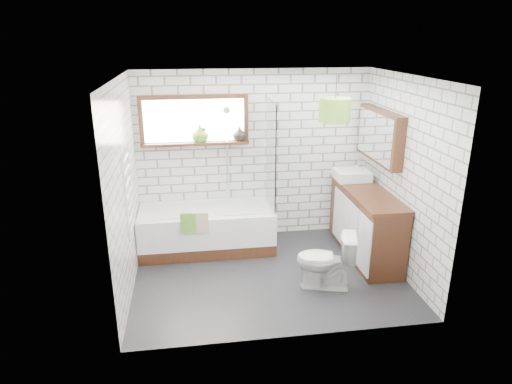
{
  "coord_description": "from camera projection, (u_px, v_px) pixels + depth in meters",
  "views": [
    {
      "loc": [
        -0.93,
        -5.16,
        2.96
      ],
      "look_at": [
        -0.13,
        0.25,
        1.05
      ],
      "focal_mm": 32.0,
      "sensor_mm": 36.0,
      "label": 1
    }
  ],
  "objects": [
    {
      "name": "pendant",
      "position": [
        335.0,
        110.0,
        5.41
      ],
      "size": [
        0.38,
        0.38,
        0.28
      ],
      "primitive_type": "cylinder",
      "color": "#5A8E2A",
      "rests_on": "ceiling"
    },
    {
      "name": "mirror_cabinet",
      "position": [
        380.0,
        136.0,
        6.16
      ],
      "size": [
        0.16,
        1.2,
        0.7
      ],
      "primitive_type": "cube",
      "color": "#32180E",
      "rests_on": "wall_right"
    },
    {
      "name": "wall_left",
      "position": [
        124.0,
        190.0,
        5.27
      ],
      "size": [
        0.01,
        2.6,
        2.5
      ],
      "primitive_type": "cube",
      "color": "white",
      "rests_on": "ground"
    },
    {
      "name": "window",
      "position": [
        194.0,
        121.0,
        6.38
      ],
      "size": [
        1.52,
        0.16,
        0.68
      ],
      "primitive_type": "cube",
      "color": "#32180E",
      "rests_on": "wall_back"
    },
    {
      "name": "toilet",
      "position": [
        325.0,
        260.0,
        5.52
      ],
      "size": [
        0.57,
        0.78,
        0.71
      ],
      "primitive_type": "imported",
      "rotation": [
        0.0,
        0.0,
        -1.84
      ],
      "color": "white",
      "rests_on": "floor"
    },
    {
      "name": "shower_riser",
      "position": [
        227.0,
        151.0,
        6.6
      ],
      "size": [
        0.02,
        0.02,
        1.3
      ],
      "primitive_type": "cylinder",
      "color": "silver",
      "rests_on": "wall_back"
    },
    {
      "name": "bathtub",
      "position": [
        207.0,
        229.0,
        6.54
      ],
      "size": [
        1.89,
        0.83,
        0.61
      ],
      "primitive_type": "cube",
      "color": "white",
      "rests_on": "floor"
    },
    {
      "name": "wall_back",
      "position": [
        254.0,
        156.0,
        6.73
      ],
      "size": [
        3.4,
        0.01,
        2.5
      ],
      "primitive_type": "cube",
      "color": "white",
      "rests_on": "ground"
    },
    {
      "name": "vase_dark",
      "position": [
        240.0,
        135.0,
        6.52
      ],
      "size": [
        0.24,
        0.24,
        0.21
      ],
      "primitive_type": "imported",
      "rotation": [
        0.0,
        0.0,
        0.24
      ],
      "color": "black",
      "rests_on": "window"
    },
    {
      "name": "floor",
      "position": [
        268.0,
        275.0,
        5.92
      ],
      "size": [
        3.4,
        2.6,
        0.01
      ],
      "primitive_type": "cube",
      "color": "black",
      "rests_on": "ground"
    },
    {
      "name": "vase_olive",
      "position": [
        200.0,
        135.0,
        6.43
      ],
      "size": [
        0.26,
        0.26,
        0.25
      ],
      "primitive_type": "imported",
      "rotation": [
        0.0,
        0.0,
        -0.12
      ],
      "color": "olive",
      "rests_on": "window"
    },
    {
      "name": "tap",
      "position": [
        363.0,
        171.0,
        6.6
      ],
      "size": [
        0.03,
        0.03,
        0.14
      ],
      "primitive_type": "cylinder",
      "rotation": [
        0.0,
        0.0,
        -0.3
      ],
      "color": "silver",
      "rests_on": "vanity"
    },
    {
      "name": "shower_screen",
      "position": [
        271.0,
        155.0,
        6.32
      ],
      "size": [
        0.02,
        0.72,
        1.5
      ],
      "primitive_type": "cube",
      "color": "white",
      "rests_on": "bathtub"
    },
    {
      "name": "vanity",
      "position": [
        366.0,
        223.0,
        6.32
      ],
      "size": [
        0.54,
        1.66,
        0.95
      ],
      "primitive_type": "cube",
      "color": "#32180E",
      "rests_on": "floor"
    },
    {
      "name": "wall_front",
      "position": [
        294.0,
        225.0,
        4.29
      ],
      "size": [
        3.4,
        0.01,
        2.5
      ],
      "primitive_type": "cube",
      "color": "white",
      "rests_on": "ground"
    },
    {
      "name": "towel_green",
      "position": [
        188.0,
        223.0,
        6.02
      ],
      "size": [
        0.2,
        0.06,
        0.28
      ],
      "primitive_type": "cube",
      "color": "#5A8E2A",
      "rests_on": "bathtub"
    },
    {
      "name": "bottle",
      "position": [
        203.0,
        136.0,
        6.44
      ],
      "size": [
        0.08,
        0.08,
        0.2
      ],
      "primitive_type": "cylinder",
      "rotation": [
        0.0,
        0.0,
        -0.26
      ],
      "color": "olive",
      "rests_on": "window"
    },
    {
      "name": "towel_beige",
      "position": [
        200.0,
        222.0,
        6.04
      ],
      "size": [
        0.22,
        0.05,
        0.28
      ],
      "primitive_type": "cube",
      "color": "tan",
      "rests_on": "bathtub"
    },
    {
      "name": "towel_radiator",
      "position": [
        129.0,
        193.0,
        5.29
      ],
      "size": [
        0.06,
        0.52,
        1.0
      ],
      "primitive_type": "cube",
      "color": "white",
      "rests_on": "wall_left"
    },
    {
      "name": "basin",
      "position": [
        352.0,
        175.0,
        6.6
      ],
      "size": [
        0.48,
        0.42,
        0.14
      ],
      "primitive_type": "cube",
      "color": "white",
      "rests_on": "vanity"
    },
    {
      "name": "wall_right",
      "position": [
        402.0,
        177.0,
        5.74
      ],
      "size": [
        0.01,
        2.6,
        2.5
      ],
      "primitive_type": "cube",
      "color": "white",
      "rests_on": "ground"
    },
    {
      "name": "ceiling",
      "position": [
        270.0,
        76.0,
        5.09
      ],
      "size": [
        3.4,
        2.6,
        0.01
      ],
      "primitive_type": "cube",
      "color": "white",
      "rests_on": "ground"
    }
  ]
}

